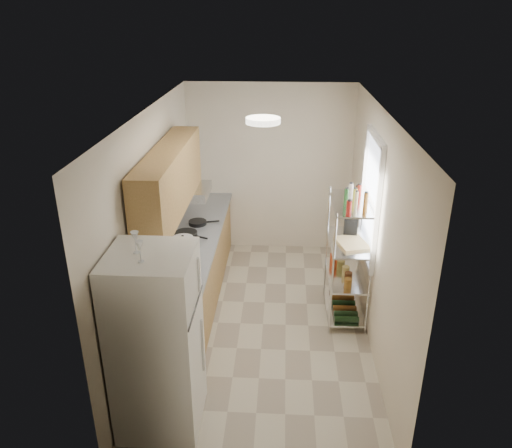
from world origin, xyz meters
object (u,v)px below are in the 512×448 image
at_px(cutting_board, 352,243).
at_px(espresso_machine, 351,223).
at_px(rice_cooker, 183,246).
at_px(refrigerator, 157,343).
at_px(frying_pan_large, 186,234).

relative_size(cutting_board, espresso_machine, 1.49).
bearing_deg(rice_cooker, refrigerator, -87.31).
bearing_deg(refrigerator, cutting_board, 43.36).
bearing_deg(frying_pan_large, espresso_machine, 21.45).
relative_size(rice_cooker, cutting_board, 0.61).
distance_m(cutting_board, espresso_machine, 0.34).
relative_size(refrigerator, espresso_machine, 6.20).
bearing_deg(frying_pan_large, refrigerator, -63.28).
xyz_separation_m(frying_pan_large, espresso_machine, (2.06, -0.05, 0.23)).
height_order(frying_pan_large, cutting_board, cutting_board).
distance_m(frying_pan_large, cutting_board, 2.09).
bearing_deg(cutting_board, rice_cooker, -175.98).
distance_m(rice_cooker, frying_pan_large, 0.51).
bearing_deg(frying_pan_large, rice_cooker, -59.63).
xyz_separation_m(rice_cooker, espresso_machine, (2.00, 0.45, 0.15)).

